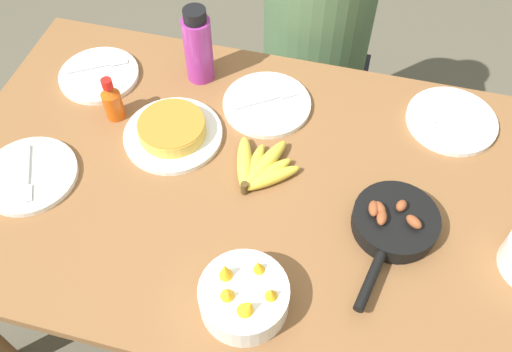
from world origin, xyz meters
name	(u,v)px	position (x,y,z in m)	size (l,w,h in m)	color
ground_plane	(256,300)	(0.00, 0.00, 0.00)	(14.00, 14.00, 0.00)	#565142
dining_table	(256,203)	(0.00, 0.00, 0.65)	(1.62, 0.98, 0.74)	brown
banana_bunch	(259,169)	(0.00, 0.03, 0.76)	(0.19, 0.20, 0.04)	gold
skillet	(394,223)	(0.35, -0.05, 0.77)	(0.21, 0.35, 0.08)	black
frittata_plate_center	(172,131)	(-0.26, 0.09, 0.77)	(0.27, 0.27, 0.06)	white
empty_plate_near_front	(99,75)	(-0.55, 0.26, 0.75)	(0.24, 0.24, 0.02)	white
empty_plate_far_left	(451,121)	(0.48, 0.34, 0.75)	(0.25, 0.25, 0.02)	white
empty_plate_far_right	(29,175)	(-0.57, -0.13, 0.75)	(0.25, 0.25, 0.02)	white
empty_plate_mid_edge	(267,104)	(-0.04, 0.27, 0.75)	(0.25, 0.25, 0.02)	white
fruit_bowl_mango	(244,296)	(0.06, -0.33, 0.79)	(0.20, 0.20, 0.12)	white
water_bottle	(198,46)	(-0.26, 0.34, 0.86)	(0.08, 0.08, 0.24)	#992D89
hot_sauce_bottle	(112,101)	(-0.44, 0.13, 0.80)	(0.05, 0.05, 0.14)	#C64C0F
person_figure	(313,68)	(0.03, 0.74, 0.49)	(0.41, 0.41, 1.20)	black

